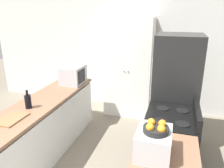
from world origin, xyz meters
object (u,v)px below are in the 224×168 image
object	(u,v)px
pantry_cabinet	(129,67)
wine_bottle	(28,101)
toaster_oven	(153,143)
fruit_bowl	(156,128)
refrigerator	(175,93)
microwave	(73,75)
stove	(169,146)

from	to	relation	value
pantry_cabinet	wine_bottle	distance (m)	2.28
wine_bottle	toaster_oven	size ratio (longest dim) A/B	0.68
wine_bottle	fruit_bowl	bearing A→B (deg)	-17.70
refrigerator	fruit_bowl	xyz separation A→B (m)	(-0.14, -1.64, 0.26)
refrigerator	fruit_bowl	bearing A→B (deg)	-94.97
fruit_bowl	toaster_oven	bearing A→B (deg)	138.72
microwave	toaster_oven	size ratio (longest dim) A/B	1.18
pantry_cabinet	refrigerator	distance (m)	1.38
pantry_cabinet	fruit_bowl	size ratio (longest dim) A/B	9.04
refrigerator	toaster_oven	world-z (taller)	refrigerator
pantry_cabinet	fruit_bowl	distance (m)	2.76
microwave	fruit_bowl	bearing A→B (deg)	-46.10
stove	wine_bottle	bearing A→B (deg)	-170.58
wine_bottle	toaster_oven	xyz separation A→B (m)	(1.73, -0.54, 0.02)
pantry_cabinet	wine_bottle	size ratio (longest dim) A/B	7.92
microwave	wine_bottle	distance (m)	1.15
refrigerator	microwave	size ratio (longest dim) A/B	4.11
microwave	toaster_oven	bearing A→B (deg)	-46.14
pantry_cabinet	toaster_oven	world-z (taller)	pantry_cabinet
fruit_bowl	wine_bottle	bearing A→B (deg)	162.30
pantry_cabinet	microwave	size ratio (longest dim) A/B	4.59
stove	microwave	world-z (taller)	microwave
microwave	toaster_oven	xyz separation A→B (m)	(1.62, -1.69, -0.04)
microwave	fruit_bowl	distance (m)	2.37
stove	wine_bottle	distance (m)	1.97
microwave	wine_bottle	world-z (taller)	microwave
fruit_bowl	microwave	bearing A→B (deg)	133.90
toaster_oven	stove	bearing A→B (deg)	80.70
refrigerator	wine_bottle	xyz separation A→B (m)	(-1.89, -1.08, 0.07)
stove	toaster_oven	distance (m)	1.03
pantry_cabinet	microwave	bearing A→B (deg)	-131.77
refrigerator	pantry_cabinet	bearing A→B (deg)	133.92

